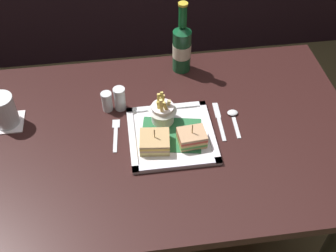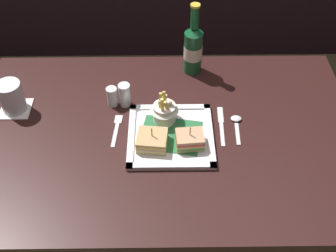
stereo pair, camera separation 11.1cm
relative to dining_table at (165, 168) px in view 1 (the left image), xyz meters
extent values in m
plane|color=brown|center=(0.00, 0.00, -0.58)|extent=(6.00, 6.00, 0.00)
cube|color=black|center=(0.00, 0.00, 0.16)|extent=(1.24, 0.79, 0.03)
cylinder|color=black|center=(-0.53, 0.31, -0.22)|extent=(0.09, 0.09, 0.73)
cylinder|color=black|center=(0.53, 0.31, -0.22)|extent=(0.09, 0.09, 0.73)
cube|color=silver|center=(0.02, -0.02, 0.18)|extent=(0.26, 0.26, 0.01)
cube|color=#256539|center=(0.02, -0.02, 0.19)|extent=(0.21, 0.18, 0.00)
cube|color=white|center=(0.02, -0.14, 0.19)|extent=(0.26, 0.02, 0.01)
cube|color=white|center=(0.02, 0.10, 0.19)|extent=(0.26, 0.02, 0.01)
cube|color=white|center=(-0.10, -0.02, 0.19)|extent=(0.02, 0.26, 0.01)
cube|color=white|center=(0.14, -0.02, 0.19)|extent=(0.02, 0.26, 0.01)
cube|color=tan|center=(-0.04, -0.06, 0.19)|extent=(0.10, 0.09, 0.01)
cube|color=#E4CD75|center=(-0.04, -0.06, 0.20)|extent=(0.10, 0.09, 0.01)
cube|color=tan|center=(-0.04, -0.06, 0.21)|extent=(0.10, 0.09, 0.01)
cube|color=#EABA4B|center=(-0.04, -0.06, 0.22)|extent=(0.10, 0.09, 0.01)
cube|color=tan|center=(-0.04, -0.06, 0.23)|extent=(0.10, 0.09, 0.01)
cylinder|color=tan|center=(-0.04, -0.06, 0.23)|extent=(0.00, 0.00, 0.07)
cube|color=tan|center=(0.08, -0.06, 0.19)|extent=(0.09, 0.07, 0.01)
cube|color=#509240|center=(0.08, -0.06, 0.20)|extent=(0.09, 0.07, 0.01)
cube|color=tan|center=(0.08, -0.06, 0.21)|extent=(0.09, 0.07, 0.01)
cube|color=#C34737|center=(0.08, -0.06, 0.22)|extent=(0.09, 0.07, 0.01)
cube|color=tan|center=(0.08, -0.06, 0.23)|extent=(0.09, 0.07, 0.01)
cylinder|color=tan|center=(0.08, -0.06, 0.23)|extent=(0.00, 0.00, 0.08)
cylinder|color=silver|center=(0.00, 0.04, 0.22)|extent=(0.07, 0.07, 0.06)
cone|color=silver|center=(0.00, 0.04, 0.25)|extent=(0.09, 0.09, 0.03)
cube|color=#D6C056|center=(0.00, 0.04, 0.26)|extent=(0.01, 0.03, 0.08)
cube|color=#E7C363|center=(0.01, 0.03, 0.25)|extent=(0.02, 0.01, 0.06)
cube|color=#E8C271|center=(0.00, 0.06, 0.25)|extent=(0.02, 0.02, 0.06)
cube|color=#DFC35F|center=(-0.01, 0.05, 0.26)|extent=(0.01, 0.02, 0.07)
cube|color=#F7D376|center=(-0.01, 0.02, 0.26)|extent=(0.01, 0.01, 0.08)
cube|color=#E6CF89|center=(0.02, 0.05, 0.25)|extent=(0.01, 0.02, 0.05)
cube|color=#E4CE63|center=(-0.01, 0.04, 0.25)|extent=(0.01, 0.02, 0.05)
cube|color=#EFD880|center=(-0.01, 0.05, 0.25)|extent=(0.02, 0.02, 0.05)
cylinder|color=#194F2C|center=(0.10, 0.31, 0.26)|extent=(0.07, 0.07, 0.16)
cone|color=#11502A|center=(0.10, 0.31, 0.35)|extent=(0.07, 0.07, 0.02)
cylinder|color=#0F5D29|center=(0.10, 0.31, 0.40)|extent=(0.03, 0.03, 0.08)
cylinder|color=gold|center=(0.10, 0.31, 0.44)|extent=(0.03, 0.03, 0.01)
cylinder|color=beige|center=(0.10, 0.31, 0.26)|extent=(0.07, 0.07, 0.05)
cube|color=white|center=(-0.50, 0.11, 0.18)|extent=(0.10, 0.10, 0.00)
cylinder|color=silver|center=(-0.50, 0.11, 0.23)|extent=(0.08, 0.08, 0.10)
cylinder|color=silver|center=(-0.50, 0.11, 0.21)|extent=(0.07, 0.07, 0.06)
cube|color=silver|center=(-0.16, -0.01, 0.18)|extent=(0.02, 0.10, 0.00)
cube|color=silver|center=(-0.15, 0.06, 0.18)|extent=(0.03, 0.04, 0.00)
cube|color=silver|center=(0.18, -0.01, 0.18)|extent=(0.02, 0.10, 0.00)
cube|color=silver|center=(0.18, 0.08, 0.18)|extent=(0.02, 0.07, 0.00)
cube|color=silver|center=(0.23, -0.01, 0.18)|extent=(0.02, 0.09, 0.00)
ellipsoid|color=silver|center=(0.23, 0.05, 0.18)|extent=(0.04, 0.03, 0.01)
cylinder|color=silver|center=(-0.17, 0.13, 0.21)|extent=(0.03, 0.03, 0.06)
cylinder|color=white|center=(-0.17, 0.13, 0.20)|extent=(0.03, 0.03, 0.03)
cylinder|color=silver|center=(-0.17, 0.13, 0.24)|extent=(0.04, 0.04, 0.01)
cylinder|color=silver|center=(-0.13, 0.13, 0.22)|extent=(0.04, 0.04, 0.07)
cylinder|color=#342B2B|center=(-0.13, 0.13, 0.20)|extent=(0.03, 0.03, 0.04)
cylinder|color=silver|center=(-0.13, 0.13, 0.26)|extent=(0.04, 0.04, 0.01)
camera|label=1|loc=(-0.11, -0.89, 1.15)|focal=44.97mm
camera|label=2|loc=(0.00, -0.90, 1.15)|focal=44.97mm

